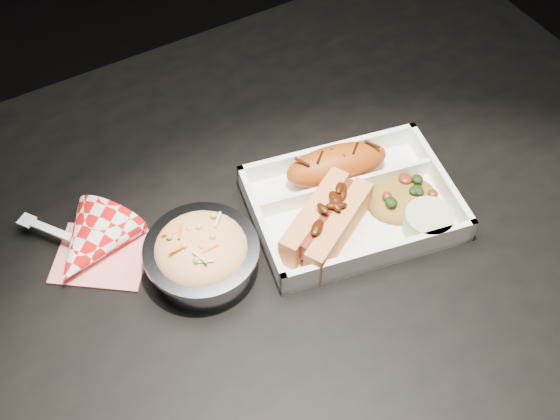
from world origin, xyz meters
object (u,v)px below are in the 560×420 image
object	(u,v)px
fried_pastry	(337,164)
hotdog	(327,220)
foil_coleslaw_cup	(202,253)
napkin_fork	(89,247)
food_tray	(352,206)
dining_table	(261,275)

from	to	relation	value
fried_pastry	hotdog	xyz separation A→B (m)	(-0.06, -0.07, 0.00)
foil_coleslaw_cup	napkin_fork	world-z (taller)	foil_coleslaw_cup
food_tray	napkin_fork	xyz separation A→B (m)	(-0.31, 0.10, 0.01)
hotdog	napkin_fork	distance (m)	0.29
dining_table	fried_pastry	xyz separation A→B (m)	(0.13, 0.03, 0.12)
dining_table	food_tray	distance (m)	0.16
dining_table	napkin_fork	size ratio (longest dim) A/B	7.30
dining_table	napkin_fork	bearing A→B (deg)	158.43
foil_coleslaw_cup	napkin_fork	size ratio (longest dim) A/B	0.83
dining_table	fried_pastry	bearing A→B (deg)	12.21
hotdog	foil_coleslaw_cup	bearing A→B (deg)	138.17
foil_coleslaw_cup	food_tray	bearing A→B (deg)	-4.31
hotdog	food_tray	bearing A→B (deg)	-10.40
fried_pastry	foil_coleslaw_cup	xyz separation A→B (m)	(-0.21, -0.04, 0.00)
dining_table	food_tray	xyz separation A→B (m)	(0.12, -0.03, 0.10)
food_tray	hotdog	world-z (taller)	hotdog
food_tray	napkin_fork	bearing A→B (deg)	173.34
dining_table	napkin_fork	world-z (taller)	napkin_fork
foil_coleslaw_cup	fried_pastry	bearing A→B (deg)	10.37
dining_table	napkin_fork	xyz separation A→B (m)	(-0.19, 0.08, 0.11)
napkin_fork	food_tray	bearing A→B (deg)	36.26
hotdog	foil_coleslaw_cup	xyz separation A→B (m)	(-0.15, 0.03, -0.00)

